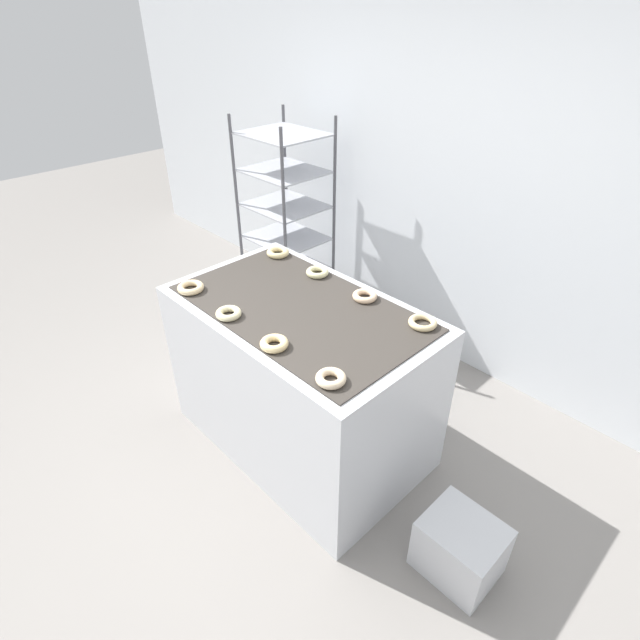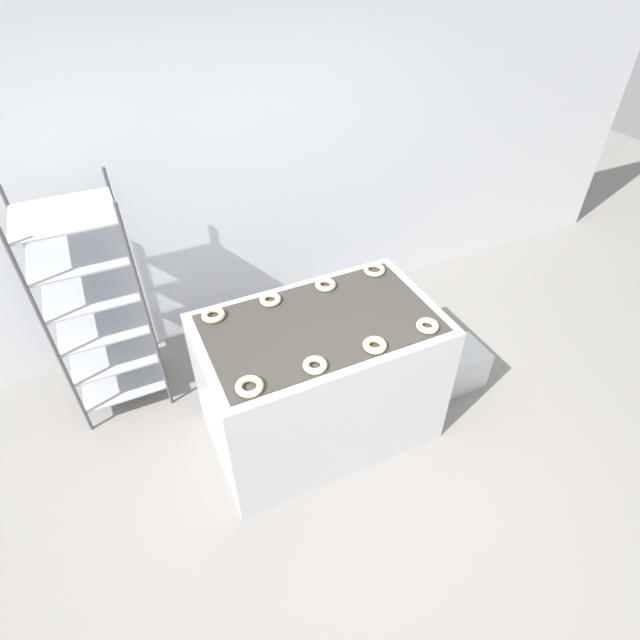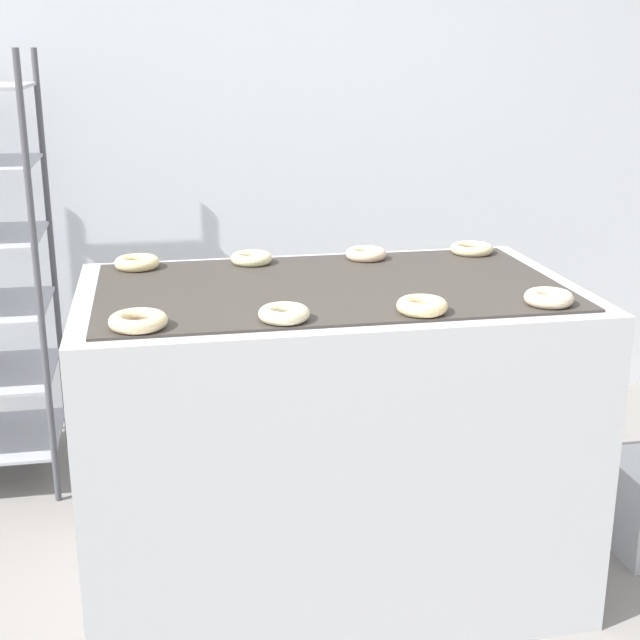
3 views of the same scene
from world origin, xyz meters
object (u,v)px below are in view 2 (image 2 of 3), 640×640
object	(u,v)px
donut_far_left	(213,315)
donut_near_right	(427,326)
baking_rack_cart	(97,306)
glaze_bin	(458,365)
donut_near_midright	(375,345)
donut_near_midleft	(315,365)
donut_near_left	(249,386)
donut_far_midleft	(270,299)
donut_far_right	(374,270)
donut_far_midright	(325,285)
fryer_machine	(320,379)

from	to	relation	value
donut_far_left	donut_near_right	bearing A→B (deg)	-29.73
baking_rack_cart	glaze_bin	bearing A→B (deg)	-22.38
baking_rack_cart	donut_near_midright	bearing A→B (deg)	-42.26
donut_near_midleft	donut_near_left	bearing A→B (deg)	179.41
donut_far_midleft	donut_far_right	bearing A→B (deg)	0.67
donut_near_midright	donut_far_midright	world-z (taller)	donut_near_midright
donut_far_left	donut_far_midright	bearing A→B (deg)	-0.66
fryer_machine	donut_near_midright	distance (m)	0.63
donut_near_right	donut_far_right	bearing A→B (deg)	88.95
glaze_bin	donut_far_midright	distance (m)	1.33
donut_near_left	donut_near_midright	size ratio (longest dim) A/B	1.09
donut_near_midright	donut_far_right	world-z (taller)	donut_near_midright
donut_far_midleft	donut_far_midright	world-z (taller)	same
donut_near_midleft	donut_far_left	world-z (taller)	same
donut_far_midleft	glaze_bin	bearing A→B (deg)	-14.75
baking_rack_cart	donut_far_midright	distance (m)	1.53
fryer_machine	donut_far_right	distance (m)	0.82
glaze_bin	donut_near_midright	size ratio (longest dim) A/B	2.68
baking_rack_cart	donut_near_right	distance (m)	2.15
fryer_machine	donut_near_midleft	bearing A→B (deg)	-119.47
glaze_bin	donut_near_right	distance (m)	1.07
donut_far_midright	fryer_machine	bearing A→B (deg)	-120.82
fryer_machine	donut_near_right	world-z (taller)	donut_near_right
donut_far_left	donut_far_right	xyz separation A→B (m)	(1.12, 0.01, -0.00)
donut_near_right	donut_near_left	bearing A→B (deg)	-179.54
baking_rack_cart	donut_near_left	bearing A→B (deg)	-62.63
donut_far_right	donut_near_left	bearing A→B (deg)	-149.77
donut_near_midleft	donut_far_left	bearing A→B (deg)	120.20
glaze_bin	baking_rack_cart	bearing A→B (deg)	157.62
donut_near_midright	donut_far_left	world-z (taller)	donut_near_midright
fryer_machine	donut_far_right	xyz separation A→B (m)	(0.56, 0.32, 0.51)
glaze_bin	donut_near_midright	bearing A→B (deg)	-163.65
donut_near_midright	donut_far_right	distance (m)	0.75
baking_rack_cart	donut_far_right	xyz separation A→B (m)	(1.76, -0.61, 0.16)
fryer_machine	donut_far_midright	bearing A→B (deg)	59.18
donut_far_left	donut_near_midleft	bearing A→B (deg)	-59.80
donut_far_midleft	donut_far_midright	distance (m)	0.38
donut_near_midleft	donut_far_midright	xyz separation A→B (m)	(0.37, 0.64, -0.00)
baking_rack_cart	donut_near_midright	distance (m)	1.88
donut_far_right	donut_near_right	bearing A→B (deg)	-91.05
donut_near_midright	donut_far_midleft	world-z (taller)	donut_near_midright
donut_near_midright	donut_far_left	distance (m)	0.98
donut_near_left	donut_far_midleft	distance (m)	0.73
donut_near_left	donut_near_midleft	size ratio (longest dim) A/B	1.11
donut_near_right	donut_near_midright	bearing A→B (deg)	-177.93
donut_near_right	baking_rack_cart	bearing A→B (deg)	144.53
glaze_bin	donut_far_midleft	distance (m)	1.63
fryer_machine	donut_near_midleft	xyz separation A→B (m)	(-0.18, -0.33, 0.51)
donut_near_midleft	donut_far_left	size ratio (longest dim) A/B	0.94
donut_far_midleft	donut_far_right	world-z (taller)	donut_far_midleft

